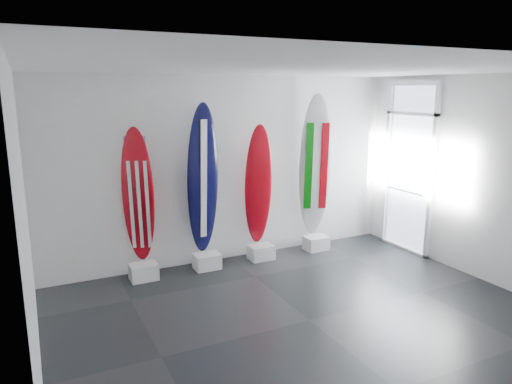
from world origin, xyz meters
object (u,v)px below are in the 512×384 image
surfboard_swiss (258,185)px  surfboard_italy (315,166)px  surfboard_navy (203,180)px  surfboard_usa (138,196)px

surfboard_swiss → surfboard_italy: 1.12m
surfboard_navy → surfboard_italy: (2.05, 0.00, 0.06)m
surfboard_usa → surfboard_navy: 1.01m
surfboard_usa → surfboard_italy: 3.06m
surfboard_swiss → surfboard_italy: surfboard_italy is taller
surfboard_usa → surfboard_italy: surfboard_italy is taller
surfboard_navy → surfboard_swiss: size_ratio=1.17×
surfboard_navy → surfboard_italy: bearing=-8.1°
surfboard_usa → surfboard_navy: size_ratio=0.87×
surfboard_usa → surfboard_swiss: (1.96, 0.00, -0.01)m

